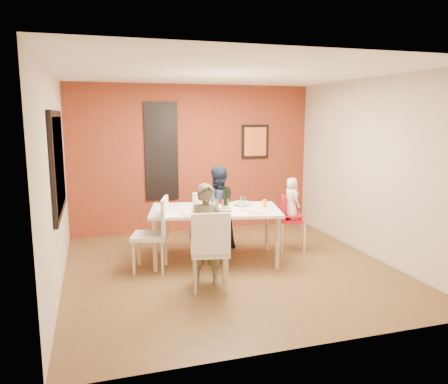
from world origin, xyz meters
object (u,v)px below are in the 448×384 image
object	(u,v)px
chair_far	(212,216)
toddler	(292,199)
paper_towel_roll	(196,202)
high_chair	(290,218)
chair_near	(210,247)
wine_bottle	(226,198)
dining_table	(215,213)
child_near	(207,234)
child_far	(217,208)
chair_left	(156,230)

from	to	relation	value
chair_far	toddler	size ratio (longest dim) A/B	1.36
paper_towel_roll	high_chair	bearing A→B (deg)	2.87
chair_near	wine_bottle	xyz separation A→B (m)	(0.54, 1.11, 0.37)
dining_table	paper_towel_roll	size ratio (longest dim) A/B	8.28
dining_table	toddler	xyz separation A→B (m)	(1.26, 0.06, 0.14)
high_chair	child_near	size ratio (longest dim) A/B	0.69
dining_table	high_chair	world-z (taller)	high_chair
chair_near	child_near	bearing A→B (deg)	-82.76
chair_far	child_near	world-z (taller)	child_near
high_chair	child_far	size ratio (longest dim) A/B	0.66
wine_bottle	chair_left	bearing A→B (deg)	-171.23
high_chair	chair_left	bearing A→B (deg)	113.54
dining_table	child_far	size ratio (longest dim) A/B	1.53
chair_near	toddler	bearing A→B (deg)	-132.94
wine_bottle	paper_towel_roll	size ratio (longest dim) A/B	1.23
chair_far	wine_bottle	xyz separation A→B (m)	(0.01, -0.76, 0.44)
wine_bottle	high_chair	bearing A→B (deg)	4.21
chair_near	child_far	size ratio (longest dim) A/B	0.75
wine_bottle	chair_far	bearing A→B (deg)	91.08
dining_table	paper_towel_roll	bearing A→B (deg)	-179.58
chair_left	chair_near	bearing A→B (deg)	45.52
high_chair	dining_table	bearing A→B (deg)	110.47
dining_table	chair_near	world-z (taller)	chair_near
chair_left	child_near	xyz separation A→B (m)	(0.54, -0.70, 0.08)
toddler	wine_bottle	distance (m)	1.10
child_near	toddler	size ratio (longest dim) A/B	1.98
dining_table	wine_bottle	size ratio (longest dim) A/B	6.71
high_chair	toddler	distance (m)	0.32
child_far	chair_near	bearing A→B (deg)	50.63
toddler	paper_towel_roll	world-z (taller)	toddler
child_near	wine_bottle	world-z (taller)	child_near
chair_far	toddler	xyz separation A→B (m)	(1.11, -0.69, 0.36)
wine_bottle	paper_towel_roll	distance (m)	0.45
child_near	paper_towel_roll	xyz separation A→B (m)	(0.07, 0.87, 0.26)
high_chair	child_near	world-z (taller)	child_near
child_near	paper_towel_roll	bearing A→B (deg)	102.76
chair_far	chair_left	size ratio (longest dim) A/B	0.87
chair_near	child_near	distance (m)	0.26
dining_table	chair_left	size ratio (longest dim) A/B	2.01
chair_far	child_near	xyz separation A→B (m)	(-0.51, -1.62, 0.15)
chair_near	child_near	world-z (taller)	child_near
chair_far	child_far	distance (m)	0.30
chair_near	wine_bottle	distance (m)	1.29
toddler	chair_far	bearing A→B (deg)	49.11
child_far	toddler	distance (m)	1.19
chair_far	child_far	xyz separation A→B (m)	(0.02, -0.24, 0.18)
chair_near	child_far	xyz separation A→B (m)	(0.55, 1.63, 0.11)
high_chair	child_near	bearing A→B (deg)	137.56
wine_bottle	paper_towel_roll	world-z (taller)	wine_bottle
chair_left	paper_towel_roll	size ratio (longest dim) A/B	4.11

